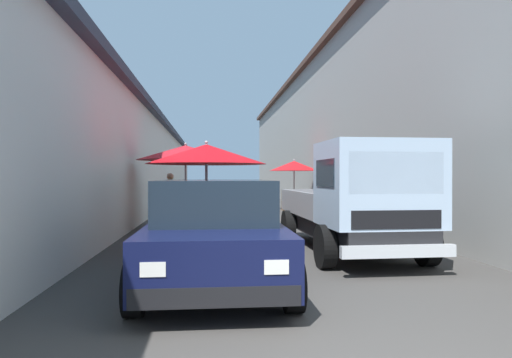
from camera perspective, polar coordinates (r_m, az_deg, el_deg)
name	(u,v)px	position (r m, az deg, el deg)	size (l,w,h in m)	color
ground	(245,217)	(16.64, -1.34, -4.83)	(90.00, 90.00, 0.00)	#3D3A38
building_left_whitewash	(68,163)	(19.61, -22.56, 1.90)	(49.80, 7.50, 4.07)	silver
building_right_concrete	(403,128)	(20.59, 17.90, 6.12)	(49.80, 7.50, 7.14)	gray
fruit_stall_far_left	(184,163)	(12.87, -8.97, 1.97)	(2.73, 2.73, 2.45)	#9E9EA3
fruit_stall_near_left	(208,166)	(9.50, -6.07, 1.65)	(2.50, 2.50, 2.24)	#9E9EA3
fruit_stall_far_right	(294,172)	(20.03, 4.73, 0.86)	(2.18, 2.18, 2.25)	#9E9EA3
hatchback_car	(214,232)	(6.35, -5.25, -6.59)	(3.92, 1.93, 1.45)	#0F1438
delivery_truck	(362,202)	(8.39, 13.15, -2.83)	(4.96, 2.06, 2.08)	black
vendor_by_crates	(170,195)	(14.42, -10.72, -1.96)	(0.47, 0.48, 1.60)	navy
vendor_in_shade	(369,199)	(11.52, 13.98, -2.40)	(0.64, 0.29, 1.65)	#232328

